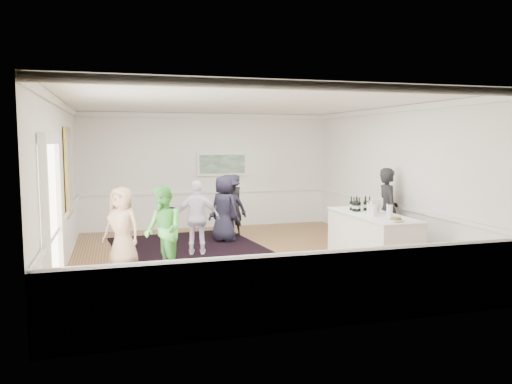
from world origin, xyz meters
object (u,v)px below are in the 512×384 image
object	(u,v)px
guest_lilac	(197,218)
ice_bucket	(373,207)
bartender	(388,210)
guest_navy	(224,209)
guest_dark_b	(233,206)
serving_table	(372,238)
guest_green	(163,230)
guest_tan	(122,228)
nut_bowl	(396,220)
guest_dark_a	(228,207)

from	to	relation	value
guest_lilac	ice_bucket	distance (m)	3.68
bartender	guest_navy	world-z (taller)	bartender
bartender	guest_dark_b	xyz separation A→B (m)	(-2.86, 2.59, -0.13)
serving_table	guest_green	size ratio (longest dim) A/B	1.49
guest_green	guest_dark_b	size ratio (longest dim) A/B	1.02
guest_dark_b	ice_bucket	distance (m)	3.88
guest_green	guest_dark_b	bearing A→B (deg)	129.11
guest_tan	nut_bowl	size ratio (longest dim) A/B	6.18
serving_table	nut_bowl	distance (m)	1.11
guest_tan	guest_dark_a	distance (m)	3.35
serving_table	guest_lilac	size ratio (longest dim) A/B	1.51
ice_bucket	guest_dark_a	bearing A→B (deg)	128.78
serving_table	bartender	size ratio (longest dim) A/B	1.31
ice_bucket	guest_lilac	bearing A→B (deg)	155.95
guest_green	bartender	bearing A→B (deg)	78.34
guest_lilac	guest_navy	bearing A→B (deg)	-114.19
guest_lilac	serving_table	bearing A→B (deg)	164.02
serving_table	bartender	world-z (taller)	bartender
guest_dark_b	guest_navy	distance (m)	0.60
serving_table	guest_dark_b	xyz separation A→B (m)	(-2.08, 3.34, 0.30)
guest_tan	guest_dark_a	bearing A→B (deg)	76.00
guest_lilac	ice_bucket	size ratio (longest dim) A/B	6.16
guest_lilac	nut_bowl	size ratio (longest dim) A/B	6.28
guest_green	guest_lilac	distance (m)	1.62
serving_table	guest_dark_a	world-z (taller)	guest_dark_a
guest_tan	guest_navy	bearing A→B (deg)	74.79
guest_green	guest_lilac	size ratio (longest dim) A/B	1.02
guest_dark_a	nut_bowl	bearing A→B (deg)	103.16
serving_table	guest_dark_a	distance (m)	3.82
guest_green	nut_bowl	size ratio (longest dim) A/B	6.40
guest_tan	guest_dark_b	world-z (taller)	guest_dark_b
guest_dark_b	guest_navy	xyz separation A→B (m)	(-0.34, -0.49, 0.00)
nut_bowl	bartender	bearing A→B (deg)	63.78
guest_green	guest_lilac	world-z (taller)	guest_green
guest_dark_a	ice_bucket	distance (m)	3.77
bartender	nut_bowl	distance (m)	1.92
guest_lilac	guest_dark_a	xyz separation A→B (m)	(1.00, 1.43, 0.00)
ice_bucket	guest_tan	bearing A→B (deg)	171.00
guest_lilac	guest_green	bearing A→B (deg)	68.54
guest_navy	ice_bucket	bearing A→B (deg)	-177.06
guest_dark_a	guest_lilac	bearing A→B (deg)	39.71
guest_dark_b	serving_table	bearing A→B (deg)	90.09
guest_lilac	guest_dark_a	size ratio (longest dim) A/B	1.00
guest_lilac	guest_dark_a	bearing A→B (deg)	-114.33
serving_table	guest_dark_b	distance (m)	3.94
guest_green	guest_dark_a	bearing A→B (deg)	129.21
guest_navy	nut_bowl	distance (m)	4.49
serving_table	bartender	distance (m)	1.16
serving_table	ice_bucket	size ratio (longest dim) A/B	9.33
bartender	ice_bucket	size ratio (longest dim) A/B	7.14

